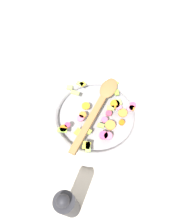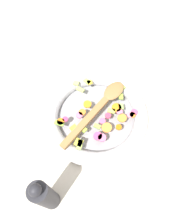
% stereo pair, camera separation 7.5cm
% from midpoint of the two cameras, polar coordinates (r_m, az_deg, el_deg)
% --- Properties ---
extents(ground_plane, '(4.00, 4.00, 0.00)m').
position_cam_midpoint_polar(ground_plane, '(0.79, 2.69, -1.95)').
color(ground_plane, beige).
extents(skillet, '(0.37, 0.37, 0.05)m').
position_cam_midpoint_polar(skillet, '(0.77, 2.76, -1.23)').
color(skillet, gray).
rests_on(skillet, ground_plane).
extents(chopped_vegetables, '(0.29, 0.26, 0.01)m').
position_cam_midpoint_polar(chopped_vegetables, '(0.74, 3.76, -1.34)').
color(chopped_vegetables, orange).
rests_on(chopped_vegetables, skillet).
extents(wooden_spoon, '(0.31, 0.13, 0.01)m').
position_cam_midpoint_polar(wooden_spoon, '(0.75, 3.97, 1.42)').
color(wooden_spoon, olive).
rests_on(wooden_spoon, chopped_vegetables).
extents(pepper_mill, '(0.05, 0.05, 0.23)m').
position_cam_midpoint_polar(pepper_mill, '(0.62, -9.60, -21.25)').
color(pepper_mill, '#232328').
rests_on(pepper_mill, ground_plane).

